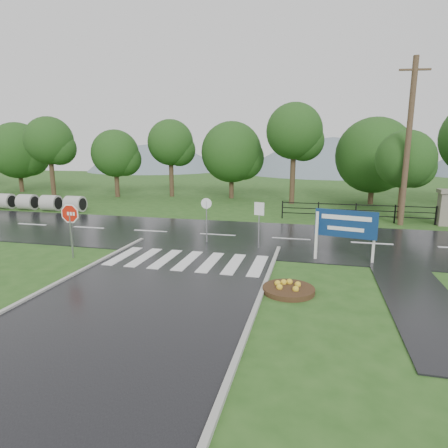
# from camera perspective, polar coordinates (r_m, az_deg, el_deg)

# --- Properties ---
(ground) EXTENTS (120.00, 120.00, 0.00)m
(ground) POSITION_cam_1_polar(r_m,az_deg,el_deg) (11.69, -13.80, -12.71)
(ground) COLOR #264E1A
(ground) RESTS_ON ground
(main_road) EXTENTS (90.00, 8.00, 0.04)m
(main_road) POSITION_cam_1_polar(r_m,az_deg,el_deg) (20.61, -0.98, -1.75)
(main_road) COLOR black
(main_road) RESTS_ON ground
(walkway) EXTENTS (2.20, 11.00, 0.04)m
(walkway) POSITION_cam_1_polar(r_m,az_deg,el_deg) (14.61, 26.68, -8.65)
(walkway) COLOR black
(walkway) RESTS_ON ground
(crosswalk) EXTENTS (6.50, 2.80, 0.02)m
(crosswalk) POSITION_cam_1_polar(r_m,az_deg,el_deg) (15.97, -5.55, -5.54)
(crosswalk) COLOR silver
(crosswalk) RESTS_ON ground
(curb_right) EXTENTS (0.15, 24.00, 0.12)m
(curb_right) POSITION_cam_1_polar(r_m,az_deg,el_deg) (7.34, -1.94, -28.61)
(curb_right) COLOR #A3A39B
(curb_right) RESTS_ON ground
(pillar_west) EXTENTS (1.00, 1.00, 2.24)m
(pillar_west) POSITION_cam_1_polar(r_m,az_deg,el_deg) (26.84, 30.72, 2.29)
(pillar_west) COLOR gray
(pillar_west) RESTS_ON ground
(fence_west) EXTENTS (9.58, 0.08, 1.20)m
(fence_west) POSITION_cam_1_polar(r_m,az_deg,el_deg) (25.85, 19.44, 1.94)
(fence_west) COLOR black
(fence_west) RESTS_ON ground
(hills) EXTENTS (102.00, 48.00, 48.00)m
(hills) POSITION_cam_1_polar(r_m,az_deg,el_deg) (77.13, 12.05, -3.97)
(hills) COLOR slate
(hills) RESTS_ON ground
(treeline) EXTENTS (83.20, 5.20, 10.00)m
(treeline) POSITION_cam_1_polar(r_m,az_deg,el_deg) (33.98, 6.66, 3.44)
(treeline) COLOR #193F13
(treeline) RESTS_ON ground
(culvert_pipes) EXTENTS (7.60, 1.20, 1.20)m
(culvert_pipes) POSITION_cam_1_polar(r_m,az_deg,el_deg) (32.22, -26.33, 2.96)
(culvert_pipes) COLOR #9E9B93
(culvert_pipes) RESTS_ON ground
(stop_sign) EXTENTS (1.12, 0.08, 2.53)m
(stop_sign) POSITION_cam_1_polar(r_m,az_deg,el_deg) (17.39, -22.41, 0.84)
(stop_sign) COLOR #939399
(stop_sign) RESTS_ON ground
(estate_billboard) EXTENTS (2.48, 0.61, 2.21)m
(estate_billboard) POSITION_cam_1_polar(r_m,az_deg,el_deg) (16.38, 18.02, -0.36)
(estate_billboard) COLOR silver
(estate_billboard) RESTS_ON ground
(flower_bed) EXTENTS (1.73, 1.73, 0.35)m
(flower_bed) POSITION_cam_1_polar(r_m,az_deg,el_deg) (12.82, 9.81, -9.69)
(flower_bed) COLOR #332111
(flower_bed) RESTS_ON ground
(reg_sign_small) EXTENTS (0.49, 0.16, 2.25)m
(reg_sign_small) POSITION_cam_1_polar(r_m,az_deg,el_deg) (17.60, 5.37, 1.17)
(reg_sign_small) COLOR #939399
(reg_sign_small) RESTS_ON ground
(reg_sign_round) EXTENTS (0.53, 0.09, 2.29)m
(reg_sign_round) POSITION_cam_1_polar(r_m,az_deg,el_deg) (18.74, -2.69, 1.41)
(reg_sign_round) COLOR #939399
(reg_sign_round) RESTS_ON ground
(utility_pole_east) EXTENTS (1.77, 0.33, 9.94)m
(utility_pole_east) POSITION_cam_1_polar(r_m,az_deg,el_deg) (25.46, 26.24, 11.09)
(utility_pole_east) COLOR #473523
(utility_pole_east) RESTS_ON ground
(entrance_tree_left) EXTENTS (3.78, 3.78, 5.90)m
(entrance_tree_left) POSITION_cam_1_polar(r_m,az_deg,el_deg) (27.50, 25.91, 8.82)
(entrance_tree_left) COLOR #3D2B1C
(entrance_tree_left) RESTS_ON ground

